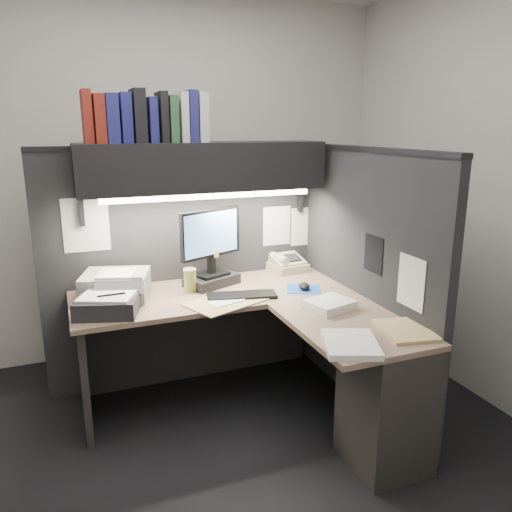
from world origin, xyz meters
The scene contains 23 objects.
floor centered at (0.00, 0.00, 0.00)m, with size 3.50×3.50×0.00m, color black.
wall_back centered at (0.00, 1.50, 1.35)m, with size 3.50×0.04×2.70m, color beige.
wall_front centered at (0.00, -1.50, 1.35)m, with size 3.50×0.04×2.70m, color beige.
wall_right centered at (1.75, 0.00, 1.35)m, with size 0.04×3.00×2.70m, color beige.
partition_back centered at (0.03, 0.93, 0.80)m, with size 1.90×0.06×1.60m, color black.
partition_right centered at (0.98, 0.18, 0.80)m, with size 0.06×1.50×1.60m, color black.
desk centered at (0.43, 0.00, 0.44)m, with size 1.70×1.53×0.73m.
overhead_shelf centered at (0.12, 0.75, 1.50)m, with size 1.55×0.34×0.30m, color black.
task_light_tube centered at (0.12, 0.61, 1.33)m, with size 0.04×0.04×1.32m, color white.
monitor centered at (0.15, 0.69, 0.93)m, with size 0.44×0.32×0.51m.
keyboard centered at (0.25, 0.39, 0.74)m, with size 0.43×0.14×0.02m, color black.
mousepad centered at (0.67, 0.39, 0.73)m, with size 0.22×0.20×0.00m, color #1C449C.
mouse centered at (0.67, 0.38, 0.75)m, with size 0.07×0.11×0.04m, color black.
telephone centered at (0.75, 0.82, 0.78)m, with size 0.24×0.25×0.10m, color #BEB792.
coffee_cup centered at (-0.02, 0.60, 0.80)m, with size 0.08×0.08×0.14m, color #A99D43.
printer centered at (-0.47, 0.67, 0.81)m, with size 0.38×0.33×0.15m, color #9B9EA1.
notebook_stack centered at (-0.54, 0.40, 0.78)m, with size 0.33×0.27×0.10m, color black.
open_folder centered at (0.12, 0.34, 0.73)m, with size 0.45×0.29×0.01m, color tan.
paper_stack_a centered at (0.65, 0.03, 0.75)m, with size 0.25×0.21×0.05m, color white.
paper_stack_b centered at (0.49, -0.47, 0.75)m, with size 0.25×0.31×0.03m, color white.
manila_stack centered at (0.84, -0.42, 0.74)m, with size 0.24×0.31×0.02m, color tan.
binder_row centered at (-0.22, 0.75, 1.79)m, with size 0.72×0.26×0.31m.
pinned_papers centered at (0.42, 0.56, 1.05)m, with size 1.76×1.31×0.51m.
Camera 1 is at (-0.73, -2.34, 1.74)m, focal length 35.00 mm.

